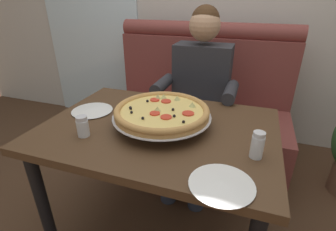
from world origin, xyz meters
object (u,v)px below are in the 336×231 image
dining_table (159,142)px  diner_main (198,91)px  plate_near_right (222,183)px  pizza (162,112)px  shaker_pepper_flakes (83,128)px  patio_chair (128,56)px  plate_near_left (92,110)px  shaker_parmesan (257,147)px  booth_bench (196,114)px

dining_table → diner_main: bearing=83.9°
diner_main → plate_near_right: 1.00m
pizza → dining_table: bearing=-150.3°
pizza → plate_near_right: (0.35, -0.35, -0.07)m
diner_main → shaker_pepper_flakes: size_ratio=12.87×
pizza → plate_near_right: size_ratio=2.11×
plate_near_right → patio_chair: patio_chair is taller
shaker_pepper_flakes → plate_near_left: (-0.12, 0.25, -0.03)m
dining_table → pizza: (0.02, 0.01, 0.17)m
shaker_parmesan → plate_near_left: 0.90m
pizza → plate_near_right: bearing=-44.9°
shaker_pepper_flakes → shaker_parmesan: (0.77, 0.08, 0.01)m
diner_main → patio_chair: (-1.39, 1.60, -0.19)m
booth_bench → plate_near_left: 1.00m
dining_table → shaker_pepper_flakes: bearing=-145.5°
booth_bench → dining_table: size_ratio=1.30×
shaker_parmesan → plate_near_right: bearing=-116.1°
shaker_pepper_flakes → plate_near_left: 0.28m
booth_bench → shaker_parmesan: (0.47, -1.00, 0.38)m
plate_near_left → patio_chair: 2.36m
shaker_pepper_flakes → plate_near_left: bearing=116.5°
shaker_pepper_flakes → shaker_parmesan: shaker_parmesan is taller
shaker_parmesan → patio_chair: bearing=127.5°
pizza → patio_chair: bearing=121.2°
patio_chair → pizza: bearing=-58.8°
shaker_parmesan → patio_chair: 2.95m
dining_table → patio_chair: bearing=120.8°
dining_table → plate_near_right: bearing=-42.8°
plate_near_right → patio_chair: bearing=123.4°
pizza → plate_near_left: 0.44m
dining_table → shaker_pepper_flakes: (-0.30, -0.20, 0.14)m
shaker_parmesan → patio_chair: patio_chair is taller
plate_near_left → booth_bench: bearing=63.5°
plate_near_left → plate_near_right: bearing=-25.9°
diner_main → plate_near_left: diner_main is taller
shaker_pepper_flakes → booth_bench: bearing=74.8°
pizza → patio_chair: patio_chair is taller
diner_main → pizza: (-0.05, -0.61, 0.10)m
plate_near_left → pizza: bearing=-4.3°
booth_bench → dining_table: booth_bench is taller
shaker_pepper_flakes → plate_near_left: shaker_pepper_flakes is taller
pizza → plate_near_left: (-0.43, 0.03, -0.07)m
shaker_parmesan → diner_main: bearing=118.7°
plate_near_right → patio_chair: 3.07m
diner_main → shaker_parmesan: (0.40, -0.74, 0.07)m
dining_table → plate_near_right: (0.36, -0.34, 0.11)m
booth_bench → diner_main: (0.07, -0.27, 0.31)m
patio_chair → diner_main: bearing=-49.0°
dining_table → shaker_pepper_flakes: size_ratio=11.66×
plate_near_right → dining_table: bearing=137.2°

